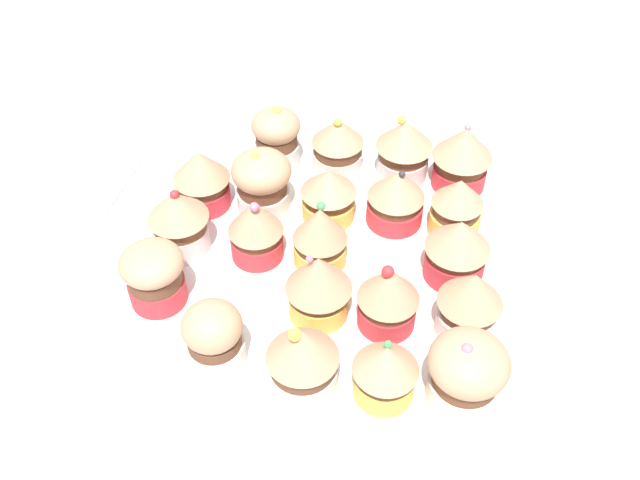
% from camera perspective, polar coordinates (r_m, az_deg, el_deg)
% --- Properties ---
extents(ground_plane, '(1.80, 1.80, 0.03)m').
position_cam_1_polar(ground_plane, '(0.74, -0.00, -3.10)').
color(ground_plane, '#B2A899').
extents(baking_tray, '(0.41, 0.41, 0.01)m').
position_cam_1_polar(baking_tray, '(0.72, -0.00, -2.00)').
color(baking_tray, silver).
rests_on(baking_tray, ground_plane).
extents(cupcake_0, '(0.07, 0.07, 0.08)m').
position_cam_1_polar(cupcake_0, '(0.79, 11.57, 6.74)').
color(cupcake_0, '#D1333D').
rests_on(cupcake_0, baking_tray).
extents(cupcake_1, '(0.06, 0.06, 0.08)m').
position_cam_1_polar(cupcake_1, '(0.80, 6.88, 7.48)').
color(cupcake_1, white).
rests_on(cupcake_1, baking_tray).
extents(cupcake_2, '(0.06, 0.06, 0.07)m').
position_cam_1_polar(cupcake_2, '(0.80, 1.51, 7.83)').
color(cupcake_2, white).
rests_on(cupcake_2, baking_tray).
extents(cupcake_3, '(0.06, 0.06, 0.08)m').
position_cam_1_polar(cupcake_3, '(0.81, -3.58, 8.41)').
color(cupcake_3, white).
rests_on(cupcake_3, baking_tray).
extents(cupcake_4, '(0.05, 0.05, 0.07)m').
position_cam_1_polar(cupcake_4, '(0.74, 11.12, 2.73)').
color(cupcake_4, '#EFC651').
rests_on(cupcake_4, baking_tray).
extents(cupcake_5, '(0.06, 0.06, 0.07)m').
position_cam_1_polar(cupcake_5, '(0.74, 6.23, 3.51)').
color(cupcake_5, '#D1333D').
rests_on(cupcake_5, baking_tray).
extents(cupcake_6, '(0.06, 0.06, 0.06)m').
position_cam_1_polar(cupcake_6, '(0.74, 0.72, 3.83)').
color(cupcake_6, '#EFC651').
rests_on(cupcake_6, baking_tray).
extents(cupcake_7, '(0.06, 0.06, 0.08)m').
position_cam_1_polar(cupcake_7, '(0.75, -4.77, 4.87)').
color(cupcake_7, white).
rests_on(cupcake_7, baking_tray).
extents(cupcake_8, '(0.06, 0.06, 0.07)m').
position_cam_1_polar(cupcake_8, '(0.77, -9.67, 5.07)').
color(cupcake_8, '#D1333D').
rests_on(cupcake_8, baking_tray).
extents(cupcake_9, '(0.06, 0.06, 0.07)m').
position_cam_1_polar(cupcake_9, '(0.69, 11.16, -0.85)').
color(cupcake_9, '#D1333D').
rests_on(cupcake_9, baking_tray).
extents(cupcake_10, '(0.06, 0.06, 0.08)m').
position_cam_1_polar(cupcake_10, '(0.69, -0.05, 0.43)').
color(cupcake_10, '#EFC651').
rests_on(cupcake_10, baking_tray).
extents(cupcake_11, '(0.06, 0.06, 0.08)m').
position_cam_1_polar(cupcake_11, '(0.70, -5.32, 0.83)').
color(cupcake_11, '#D1333D').
rests_on(cupcake_11, baking_tray).
extents(cupcake_12, '(0.06, 0.06, 0.08)m').
position_cam_1_polar(cupcake_12, '(0.72, -11.45, 1.69)').
color(cupcake_12, white).
rests_on(cupcake_12, baking_tray).
extents(cupcake_13, '(0.06, 0.06, 0.08)m').
position_cam_1_polar(cupcake_13, '(0.64, 12.14, -5.00)').
color(cupcake_13, white).
rests_on(cupcake_13, baking_tray).
extents(cupcake_14, '(0.06, 0.06, 0.08)m').
position_cam_1_polar(cupcake_14, '(0.64, 5.61, -4.59)').
color(cupcake_14, '#D1333D').
rests_on(cupcake_14, baking_tray).
extents(cupcake_15, '(0.06, 0.06, 0.08)m').
position_cam_1_polar(cupcake_15, '(0.64, -0.11, -3.70)').
color(cupcake_15, '#EFC651').
rests_on(cupcake_15, baking_tray).
extents(cupcake_16, '(0.06, 0.06, 0.07)m').
position_cam_1_polar(cupcake_16, '(0.68, -13.43, -2.73)').
color(cupcake_16, '#D1333D').
rests_on(cupcake_16, baking_tray).
extents(cupcake_17, '(0.07, 0.07, 0.08)m').
position_cam_1_polar(cupcake_17, '(0.60, 11.91, -10.49)').
color(cupcake_17, white).
rests_on(cupcake_17, baking_tray).
extents(cupcake_18, '(0.06, 0.06, 0.07)m').
position_cam_1_polar(cupcake_18, '(0.60, 5.37, -10.54)').
color(cupcake_18, '#EFC651').
rests_on(cupcake_18, baking_tray).
extents(cupcake_19, '(0.06, 0.06, 0.08)m').
position_cam_1_polar(cupcake_19, '(0.60, -1.44, -9.56)').
color(cupcake_19, white).
rests_on(cupcake_19, baking_tray).
extents(cupcake_20, '(0.05, 0.05, 0.07)m').
position_cam_1_polar(cupcake_20, '(0.62, -8.70, -7.79)').
color(cupcake_20, white).
rests_on(cupcake_20, baking_tray).
extents(napkin, '(0.12, 0.14, 0.01)m').
position_cam_1_polar(napkin, '(0.88, -18.65, 5.14)').
color(napkin, white).
rests_on(napkin, ground_plane).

